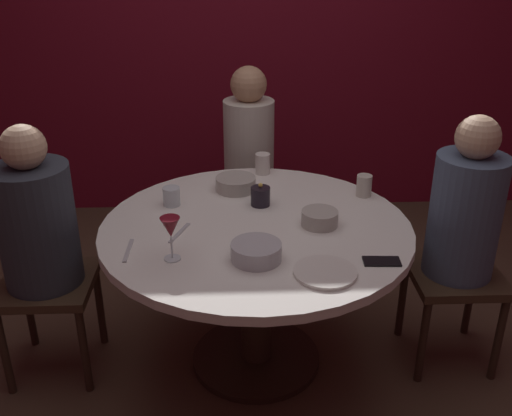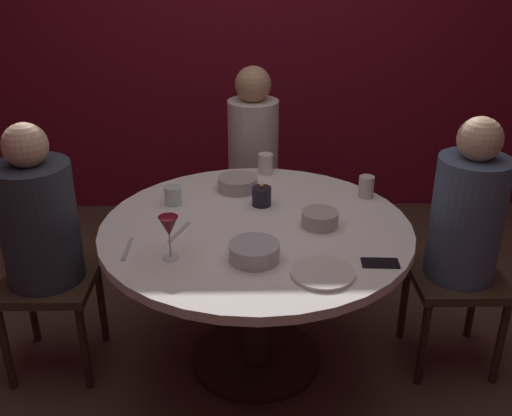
% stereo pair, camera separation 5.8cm
% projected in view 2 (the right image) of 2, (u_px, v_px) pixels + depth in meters
% --- Properties ---
extents(ground_plane, '(8.00, 8.00, 0.00)m').
position_uv_depth(ground_plane, '(256.00, 360.00, 2.83)').
color(ground_plane, '#4C3828').
extents(back_wall, '(6.00, 0.10, 2.60)m').
position_uv_depth(back_wall, '(251.00, 23.00, 3.91)').
color(back_wall, maroon).
rests_on(back_wall, ground).
extents(dining_table, '(1.33, 1.33, 0.72)m').
position_uv_depth(dining_table, '(256.00, 255.00, 2.58)').
color(dining_table, white).
rests_on(dining_table, ground).
extents(seated_diner_left, '(0.40, 0.40, 1.18)m').
position_uv_depth(seated_diner_left, '(39.00, 226.00, 2.51)').
color(seated_diner_left, '#3F2D1E').
rests_on(seated_diner_left, ground).
extents(seated_diner_back, '(0.40, 0.40, 1.20)m').
position_uv_depth(seated_diner_back, '(253.00, 147.00, 3.37)').
color(seated_diner_back, '#3F2D1E').
rests_on(seated_diner_back, ground).
extents(seated_diner_right, '(0.40, 0.40, 1.19)m').
position_uv_depth(seated_diner_right, '(466.00, 221.00, 2.53)').
color(seated_diner_right, '#3F2D1E').
rests_on(seated_diner_right, ground).
extents(candle_holder, '(0.09, 0.09, 0.11)m').
position_uv_depth(candle_holder, '(262.00, 196.00, 2.69)').
color(candle_holder, black).
rests_on(candle_holder, dining_table).
extents(wine_glass, '(0.08, 0.08, 0.18)m').
position_uv_depth(wine_glass, '(169.00, 228.00, 2.21)').
color(wine_glass, silver).
rests_on(wine_glass, dining_table).
extents(dinner_plate, '(0.24, 0.24, 0.01)m').
position_uv_depth(dinner_plate, '(323.00, 273.00, 2.15)').
color(dinner_plate, silver).
rests_on(dinner_plate, dining_table).
extents(cell_phone, '(0.14, 0.08, 0.01)m').
position_uv_depth(cell_phone, '(380.00, 263.00, 2.23)').
color(cell_phone, black).
rests_on(cell_phone, dining_table).
extents(bowl_serving_large, '(0.19, 0.19, 0.07)m').
position_uv_depth(bowl_serving_large, '(254.00, 252.00, 2.24)').
color(bowl_serving_large, '#B7B7BC').
rests_on(bowl_serving_large, dining_table).
extents(bowl_salad_center, '(0.16, 0.16, 0.07)m').
position_uv_depth(bowl_salad_center, '(320.00, 219.00, 2.50)').
color(bowl_salad_center, '#B2ADA3').
rests_on(bowl_salad_center, dining_table).
extents(bowl_small_white, '(0.19, 0.19, 0.06)m').
position_uv_depth(bowl_small_white, '(238.00, 183.00, 2.85)').
color(bowl_small_white, '#B2ADA3').
rests_on(bowl_small_white, dining_table).
extents(cup_near_candle, '(0.07, 0.07, 0.10)m').
position_uv_depth(cup_near_candle, '(366.00, 187.00, 2.77)').
color(cup_near_candle, beige).
rests_on(cup_near_candle, dining_table).
extents(cup_by_left_diner, '(0.08, 0.08, 0.09)m').
position_uv_depth(cup_by_left_diner, '(173.00, 195.00, 2.70)').
color(cup_by_left_diner, silver).
rests_on(cup_by_left_diner, dining_table).
extents(cup_by_right_diner, '(0.08, 0.08, 0.11)m').
position_uv_depth(cup_by_right_diner, '(266.00, 164.00, 3.03)').
color(cup_by_right_diner, silver).
rests_on(cup_by_right_diner, dining_table).
extents(fork_near_plate, '(0.02, 0.18, 0.01)m').
position_uv_depth(fork_near_plate, '(127.00, 249.00, 2.33)').
color(fork_near_plate, '#B7B7BC').
rests_on(fork_near_plate, dining_table).
extents(knife_near_plate, '(0.08, 0.17, 0.01)m').
position_uv_depth(knife_near_plate, '(179.00, 232.00, 2.46)').
color(knife_near_plate, '#B7B7BC').
rests_on(knife_near_plate, dining_table).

